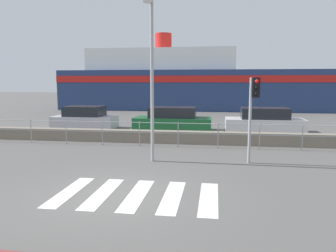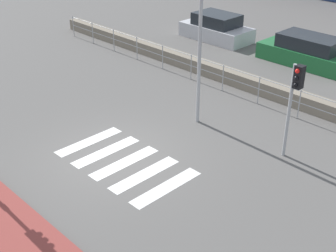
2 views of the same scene
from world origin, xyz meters
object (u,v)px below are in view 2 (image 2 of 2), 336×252
Objects in this scene: parked_car_silver at (216,28)px; parked_car_green at (309,53)px; streetlamp at (197,25)px; traffic_light_far at (295,91)px.

parked_car_silver is 5.47m from parked_car_green.
parked_car_silver reaches higher than parked_car_green.
parked_car_green is at bearing 92.10° from streetlamp.
traffic_light_far is at bearing -39.46° from parked_car_silver.
traffic_light_far is 3.76m from streetlamp.
parked_car_silver is at bearing 140.54° from traffic_light_far.
parked_car_silver is (-9.28, 7.64, -1.61)m from traffic_light_far.
streetlamp is at bearing -173.80° from traffic_light_far.
parked_car_silver is at bearing 180.00° from parked_car_green.
traffic_light_far reaches higher than parked_car_silver.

